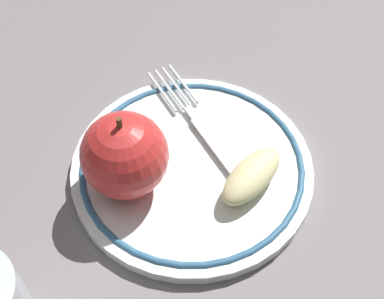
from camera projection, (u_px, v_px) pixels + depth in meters
ground_plane at (192, 189)px, 0.48m from camera, size 2.00×2.00×0.00m
plate at (192, 168)px, 0.49m from camera, size 0.22×0.22×0.02m
apple_red_whole at (125, 155)px, 0.44m from camera, size 0.07×0.07×0.08m
apple_slice_front at (252, 176)px, 0.46m from camera, size 0.08×0.06×0.02m
fork at (203, 128)px, 0.50m from camera, size 0.03×0.17×0.00m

